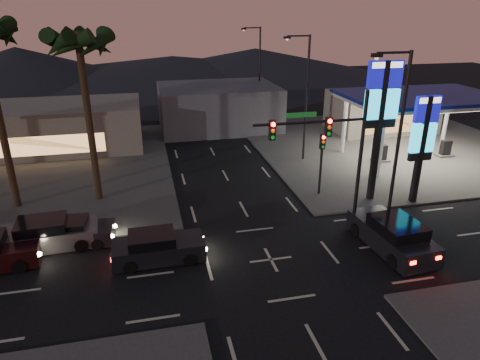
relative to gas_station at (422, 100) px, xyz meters
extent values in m
plane|color=black|center=(-16.00, -12.00, -5.08)|extent=(140.00, 140.00, 0.00)
cube|color=#47443F|center=(0.00, 4.00, -5.02)|extent=(24.00, 24.00, 0.12)
cube|color=#47443F|center=(-32.00, 4.00, -5.02)|extent=(24.00, 24.00, 0.12)
cylinder|color=silver|center=(-5.00, -3.00, -2.58)|extent=(0.36, 0.36, 5.00)
cylinder|color=silver|center=(-5.00, 3.00, -2.58)|extent=(0.36, 0.36, 5.00)
cylinder|color=silver|center=(5.00, 3.00, -2.58)|extent=(0.36, 0.36, 5.00)
cube|color=silver|center=(0.00, 0.00, 0.12)|extent=(12.00, 8.00, 0.50)
cube|color=white|center=(0.00, 0.00, -0.18)|extent=(11.60, 7.60, 0.06)
cube|color=navy|center=(0.00, 0.00, 0.27)|extent=(12.20, 8.20, 0.25)
cube|color=black|center=(-3.00, 0.00, -4.28)|extent=(0.80, 0.50, 1.40)
cube|color=black|center=(3.00, 0.00, -4.28)|extent=(0.80, 0.50, 1.40)
cube|color=#726B5B|center=(2.00, 9.00, -3.08)|extent=(10.00, 6.00, 4.00)
cube|color=black|center=(-7.50, -6.50, -0.58)|extent=(0.35, 0.35, 9.00)
cube|color=#0C0C85|center=(-7.50, -6.50, 3.12)|extent=(2.20, 0.30, 1.60)
cube|color=white|center=(-7.50, -6.50, 3.67)|extent=(1.98, 0.32, 0.35)
cube|color=#18B8E4|center=(-7.50, -6.50, 1.32)|extent=(2.20, 0.30, 1.80)
cube|color=black|center=(-7.50, -6.50, 0.12)|extent=(2.09, 0.28, 0.50)
cube|color=black|center=(-5.00, -7.50, -1.58)|extent=(0.35, 0.35, 7.00)
cube|color=#0C0C85|center=(-5.00, -7.50, 1.12)|extent=(1.60, 0.30, 1.60)
cube|color=white|center=(-5.00, -7.50, 1.67)|extent=(1.44, 0.32, 0.35)
cube|color=#18B8E4|center=(-5.00, -7.50, -0.68)|extent=(1.60, 0.30, 1.80)
cube|color=black|center=(-5.00, -7.50, -1.88)|extent=(1.52, 0.28, 0.50)
cylinder|color=black|center=(-10.50, -10.00, -1.08)|extent=(0.20, 0.20, 8.00)
cylinder|color=black|center=(-13.50, -10.00, 1.42)|extent=(6.00, 0.14, 0.14)
cube|color=#0C3F14|center=(-14.00, -10.00, 1.82)|extent=(1.60, 0.05, 0.25)
cube|color=black|center=(-12.50, -10.00, 1.12)|extent=(0.32, 0.25, 1.00)
sphere|color=#FF0C07|center=(-12.50, -10.15, 1.45)|extent=(0.22, 0.22, 0.22)
sphere|color=orange|center=(-12.50, -10.15, 1.12)|extent=(0.20, 0.20, 0.20)
sphere|color=#0CB226|center=(-12.50, -10.15, 0.79)|extent=(0.20, 0.20, 0.20)
cube|color=black|center=(-15.50, -10.00, 1.12)|extent=(0.32, 0.25, 1.00)
sphere|color=#FF0C07|center=(-15.50, -10.15, 1.45)|extent=(0.22, 0.22, 0.22)
sphere|color=orange|center=(-15.50, -10.15, 1.12)|extent=(0.20, 0.20, 0.20)
sphere|color=#0CB226|center=(-15.50, -10.15, 0.79)|extent=(0.20, 0.20, 0.20)
cylinder|color=black|center=(-10.50, -5.00, -3.08)|extent=(0.16, 0.16, 4.00)
cube|color=black|center=(-10.50, -5.00, -1.28)|extent=(0.32, 0.25, 1.00)
sphere|color=#FF0C07|center=(-10.50, -5.15, -0.95)|extent=(0.22, 0.22, 0.22)
sphere|color=orange|center=(-10.50, -5.15, -1.28)|extent=(0.20, 0.20, 0.20)
sphere|color=#0CB226|center=(-10.50, -5.15, -1.61)|extent=(0.20, 0.20, 0.20)
cylinder|color=black|center=(-9.00, -11.00, -0.08)|extent=(0.18, 0.18, 10.00)
cylinder|color=black|center=(-9.90, -11.00, 4.82)|extent=(1.80, 0.12, 0.12)
cube|color=black|center=(-10.80, -11.00, 4.72)|extent=(0.50, 0.25, 0.18)
sphere|color=#FFCC8C|center=(-10.80, -11.00, 4.60)|extent=(0.20, 0.20, 0.20)
cylinder|color=black|center=(-9.00, 2.00, -0.08)|extent=(0.18, 0.18, 10.00)
cylinder|color=black|center=(-9.90, 2.00, 4.82)|extent=(1.80, 0.12, 0.12)
cube|color=black|center=(-10.80, 2.00, 4.72)|extent=(0.50, 0.25, 0.18)
sphere|color=#FFCC8C|center=(-10.80, 2.00, 4.60)|extent=(0.20, 0.20, 0.20)
cylinder|color=black|center=(-9.00, 16.00, -0.08)|extent=(0.18, 0.18, 10.00)
cylinder|color=black|center=(-9.90, 16.00, 4.82)|extent=(1.80, 0.12, 0.12)
cube|color=black|center=(-10.80, 16.00, 4.72)|extent=(0.50, 0.25, 0.18)
sphere|color=#FFCC8C|center=(-10.80, 16.00, 4.60)|extent=(0.20, 0.20, 0.20)
cylinder|color=black|center=(-25.00, -2.50, 0.02)|extent=(0.44, 0.44, 10.20)
sphere|color=black|center=(-25.00, -2.50, 5.12)|extent=(0.90, 0.90, 0.90)
cone|color=black|center=(-23.70, -2.50, 4.82)|extent=(0.90, 2.74, 1.91)
cone|color=black|center=(-24.08, -1.58, 4.82)|extent=(2.57, 2.57, 1.91)
cone|color=black|center=(-25.00, -1.20, 4.82)|extent=(2.74, 0.90, 1.91)
cone|color=black|center=(-25.92, -1.58, 4.82)|extent=(2.57, 2.57, 1.91)
cone|color=black|center=(-26.30, -2.50, 4.82)|extent=(0.90, 2.74, 1.91)
cone|color=black|center=(-25.92, -3.42, 4.82)|extent=(2.57, 2.57, 1.91)
cone|color=black|center=(-25.00, -3.80, 4.82)|extent=(2.74, 0.90, 1.91)
cone|color=black|center=(-24.08, -3.42, 4.82)|extent=(2.57, 2.57, 1.91)
cylinder|color=black|center=(-30.00, -2.50, 0.32)|extent=(0.44, 0.44, 10.80)
cone|color=black|center=(-28.70, -2.50, 5.42)|extent=(0.90, 2.74, 1.91)
cone|color=black|center=(-29.08, -1.58, 5.42)|extent=(2.57, 2.57, 1.91)
cube|color=#726B5B|center=(-30.00, 10.00, -3.08)|extent=(16.00, 8.00, 4.00)
cube|color=#4C4C51|center=(-14.00, 14.00, -2.88)|extent=(12.00, 9.00, 4.40)
cone|color=black|center=(-41.00, 48.00, -2.08)|extent=(40.00, 40.00, 6.00)
cone|color=black|center=(-1.00, 48.00, -2.58)|extent=(50.00, 50.00, 5.00)
cone|color=black|center=(-16.00, 48.00, -3.08)|extent=(60.00, 60.00, 4.00)
cube|color=black|center=(-21.50, -10.71, -4.52)|extent=(4.55, 1.96, 0.93)
cube|color=black|center=(-21.81, -10.72, -3.90)|extent=(2.28, 1.78, 0.67)
cylinder|color=black|center=(-20.07, -9.82, -4.75)|extent=(0.66, 0.26, 0.66)
cylinder|color=black|center=(-20.05, -11.57, -4.75)|extent=(0.66, 0.26, 0.66)
cylinder|color=black|center=(-22.95, -9.86, -4.75)|extent=(0.66, 0.26, 0.66)
cylinder|color=black|center=(-22.93, -11.61, -4.75)|extent=(0.66, 0.26, 0.66)
sphere|color=#FFF2BF|center=(-19.25, -10.07, -4.44)|extent=(0.23, 0.23, 0.23)
sphere|color=#FFF2BF|center=(-19.23, -11.30, -4.44)|extent=(0.23, 0.23, 0.23)
cube|color=#FF140A|center=(-23.77, -10.13, -4.36)|extent=(0.09, 0.26, 0.14)
cube|color=#FF140A|center=(-23.75, -11.36, -4.36)|extent=(0.09, 0.26, 0.14)
cylinder|color=black|center=(-28.25, -8.49, -4.73)|extent=(0.73, 0.32, 0.71)
cylinder|color=black|center=(-28.10, -10.36, -4.73)|extent=(0.73, 0.32, 0.71)
sphere|color=#FFF2BF|center=(-27.34, -8.70, -4.39)|extent=(0.24, 0.24, 0.24)
sphere|color=#FFF2BF|center=(-27.24, -10.02, -4.39)|extent=(0.24, 0.24, 0.24)
cube|color=#535456|center=(-27.03, -8.17, -4.47)|extent=(5.01, 2.36, 1.00)
cube|color=black|center=(-27.36, -8.19, -3.80)|extent=(2.56, 2.04, 0.72)
cylinder|color=black|center=(-25.54, -7.13, -4.73)|extent=(0.73, 0.31, 0.71)
cylinder|color=black|center=(-25.42, -9.02, -4.73)|extent=(0.73, 0.31, 0.71)
cylinder|color=black|center=(-28.64, -7.33, -4.73)|extent=(0.73, 0.31, 0.71)
cylinder|color=black|center=(-28.52, -9.22, -4.73)|extent=(0.73, 0.31, 0.71)
sphere|color=#FFF2BF|center=(-24.63, -7.35, -4.39)|extent=(0.24, 0.24, 0.24)
sphere|color=#FFF2BF|center=(-24.55, -8.68, -4.39)|extent=(0.24, 0.24, 0.24)
cube|color=#FF140A|center=(-29.51, -7.67, -4.30)|extent=(0.11, 0.28, 0.16)
cube|color=black|center=(-25.91, -8.08, -4.55)|extent=(4.35, 2.11, 0.86)
cube|color=black|center=(-26.19, -8.05, -3.98)|extent=(2.23, 1.79, 0.62)
cylinder|color=black|center=(-24.50, -7.37, -4.77)|extent=(0.63, 0.28, 0.61)
cylinder|color=black|center=(-24.63, -9.00, -4.77)|extent=(0.63, 0.28, 0.61)
cylinder|color=black|center=(-27.18, -7.16, -4.77)|extent=(0.63, 0.28, 0.61)
cylinder|color=black|center=(-27.31, -8.78, -4.77)|extent=(0.63, 0.28, 0.61)
sphere|color=#FFF2BF|center=(-23.76, -7.68, -4.49)|extent=(0.21, 0.21, 0.21)
sphere|color=#FFF2BF|center=(-23.85, -8.82, -4.49)|extent=(0.21, 0.21, 0.21)
cube|color=#FF140A|center=(-27.96, -7.33, -4.41)|extent=(0.10, 0.24, 0.13)
cube|color=#FF140A|center=(-28.05, -8.48, -4.41)|extent=(0.10, 0.24, 0.13)
cube|color=black|center=(-9.50, -12.31, -4.42)|extent=(2.61, 5.42, 1.08)
cube|color=black|center=(-9.47, -12.67, -3.70)|extent=(2.23, 2.78, 0.78)
cylinder|color=black|center=(-10.64, -10.72, -4.70)|extent=(0.34, 0.79, 0.77)
cylinder|color=black|center=(-8.61, -10.56, -4.70)|extent=(0.34, 0.79, 0.77)
cylinder|color=black|center=(-10.39, -14.06, -4.70)|extent=(0.34, 0.79, 0.77)
cylinder|color=black|center=(-8.36, -13.90, -4.70)|extent=(0.34, 0.79, 0.77)
cube|color=#FF140A|center=(-10.02, -14.99, -4.24)|extent=(0.31, 0.12, 0.17)
cube|color=#FF140A|center=(-8.58, -14.88, -4.24)|extent=(0.31, 0.12, 0.17)
camera|label=1|loc=(-21.67, -29.75, 6.80)|focal=32.00mm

